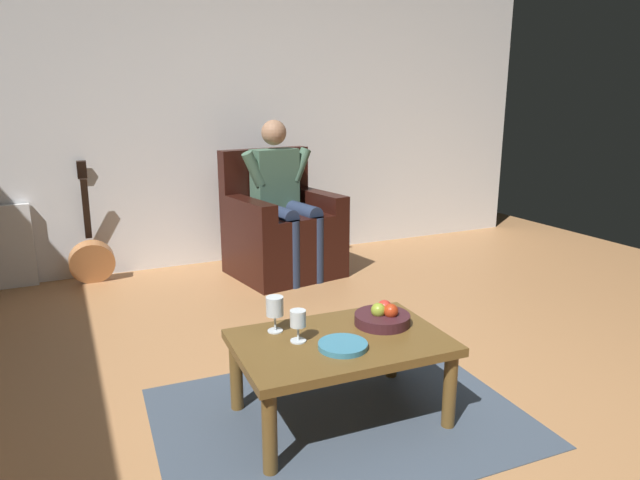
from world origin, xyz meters
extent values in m
plane|color=#B27C4D|center=(0.00, 0.00, 0.00)|extent=(7.40, 7.40, 0.00)
cube|color=silver|center=(0.00, -3.11, 1.28)|extent=(6.19, 0.06, 2.56)
cube|color=#3F4B5A|center=(0.29, -0.34, 0.00)|extent=(1.68, 1.27, 0.01)
cube|color=black|center=(-0.27, -2.46, 0.21)|extent=(0.90, 0.85, 0.43)
cube|color=black|center=(-0.28, -2.40, 0.48)|extent=(0.61, 0.68, 0.10)
cube|color=black|center=(-0.60, -2.52, 0.55)|extent=(0.25, 0.74, 0.24)
cube|color=black|center=(0.05, -2.41, 0.55)|extent=(0.25, 0.74, 0.24)
cube|color=black|center=(-0.23, -2.76, 0.72)|extent=(0.80, 0.25, 0.59)
cube|color=#486B55|center=(-0.25, -2.60, 0.78)|extent=(0.39, 0.24, 0.50)
sphere|color=#A87A5B|center=(-0.25, -2.60, 1.16)|extent=(0.20, 0.20, 0.20)
cylinder|color=#27334F|center=(-0.40, -2.39, 0.54)|extent=(0.20, 0.46, 0.13)
cylinder|color=#27334F|center=(-0.43, -2.17, 0.26)|extent=(0.13, 0.13, 0.53)
cylinder|color=#486B55|center=(-0.47, -2.58, 0.89)|extent=(0.21, 0.12, 0.29)
cylinder|color=#27334F|center=(-0.18, -2.36, 0.54)|extent=(0.20, 0.46, 0.13)
cylinder|color=#27334F|center=(-0.22, -2.13, 0.26)|extent=(0.13, 0.13, 0.53)
cylinder|color=#486B55|center=(-0.05, -2.51, 0.89)|extent=(0.21, 0.12, 0.29)
cube|color=brown|center=(0.29, -0.34, 0.37)|extent=(0.95, 0.65, 0.04)
cylinder|color=brown|center=(-0.11, -0.07, 0.18)|extent=(0.06, 0.06, 0.35)
cylinder|color=brown|center=(0.72, -0.10, 0.18)|extent=(0.06, 0.06, 0.35)
cylinder|color=brown|center=(-0.13, -0.58, 0.18)|extent=(0.06, 0.06, 0.35)
cylinder|color=brown|center=(0.70, -0.61, 0.18)|extent=(0.06, 0.06, 0.35)
cylinder|color=#BB7644|center=(1.18, -2.90, 0.17)|extent=(0.34, 0.17, 0.35)
cylinder|color=black|center=(1.18, -2.85, 0.19)|extent=(0.10, 0.02, 0.09)
cube|color=black|center=(1.18, -2.99, 0.58)|extent=(0.05, 0.13, 0.49)
cube|color=black|center=(1.18, -3.06, 0.88)|extent=(0.07, 0.06, 0.14)
cylinder|color=silver|center=(0.47, -0.39, 0.39)|extent=(0.07, 0.07, 0.01)
cylinder|color=silver|center=(0.47, -0.39, 0.43)|extent=(0.01, 0.01, 0.07)
cylinder|color=silver|center=(0.47, -0.39, 0.50)|extent=(0.07, 0.07, 0.07)
cylinder|color=#590C19|center=(0.47, -0.39, 0.48)|extent=(0.06, 0.06, 0.03)
cylinder|color=silver|center=(0.53, -0.54, 0.39)|extent=(0.07, 0.07, 0.01)
cylinder|color=silver|center=(0.53, -0.54, 0.43)|extent=(0.01, 0.01, 0.07)
cylinder|color=silver|center=(0.53, -0.54, 0.51)|extent=(0.08, 0.08, 0.09)
cylinder|color=#590C19|center=(0.53, -0.54, 0.49)|extent=(0.07, 0.07, 0.04)
cylinder|color=#3D1B22|center=(0.04, -0.40, 0.42)|extent=(0.26, 0.26, 0.05)
sphere|color=olive|center=(0.06, -0.41, 0.46)|extent=(0.07, 0.07, 0.07)
sphere|color=#B53214|center=(0.01, -0.38, 0.46)|extent=(0.07, 0.07, 0.07)
sphere|color=red|center=(0.01, -0.43, 0.46)|extent=(0.07, 0.07, 0.07)
cylinder|color=teal|center=(0.33, -0.25, 0.40)|extent=(0.21, 0.21, 0.02)
camera|label=1|loc=(1.35, 1.71, 1.43)|focal=31.58mm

